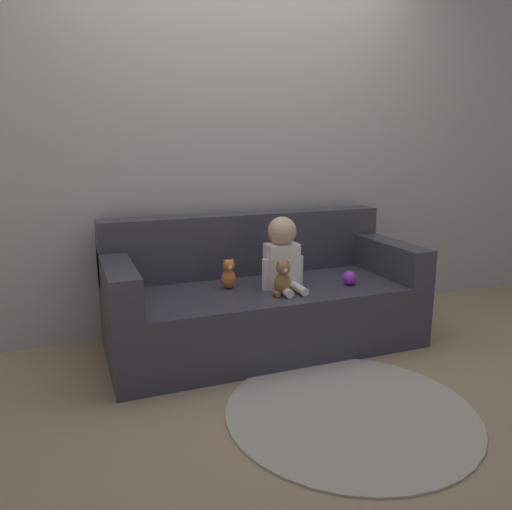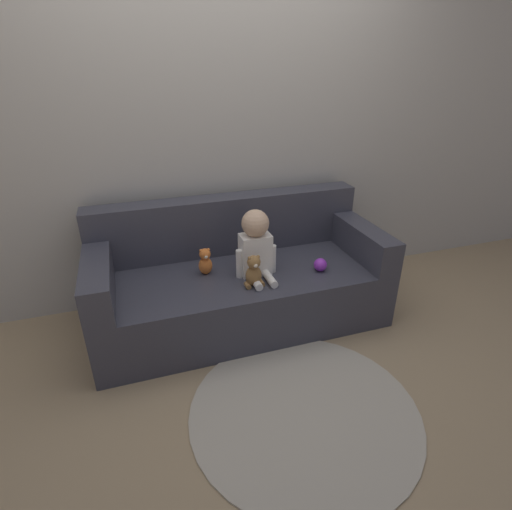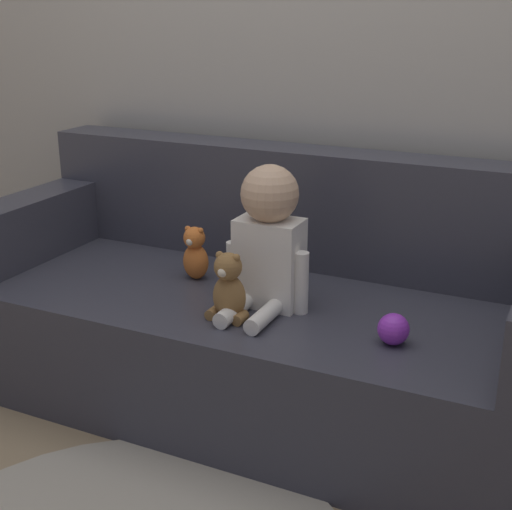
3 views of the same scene
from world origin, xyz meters
name	(u,v)px [view 2 (image 2 of 3)]	position (x,y,z in m)	size (l,w,h in m)	color
ground_plane	(241,318)	(0.00, 0.00, 0.00)	(12.00, 12.00, 0.00)	#9E8460
wall_back	(217,116)	(0.00, 0.50, 1.30)	(8.00, 0.05, 2.60)	#ADA89E
couch	(238,279)	(0.00, 0.06, 0.29)	(1.90, 0.82, 0.79)	#383842
person_baby	(256,244)	(0.08, -0.08, 0.60)	(0.27, 0.31, 0.43)	white
teddy_bear_brown	(254,272)	(0.02, -0.22, 0.49)	(0.12, 0.09, 0.20)	olive
plush_toy_side	(205,262)	(-0.23, 0.01, 0.48)	(0.09, 0.08, 0.18)	orange
toy_ball	(320,265)	(0.49, -0.18, 0.43)	(0.09, 0.09, 0.09)	purple
floor_rug	(304,411)	(0.07, -0.90, 0.01)	(1.19, 1.19, 0.01)	#B2A893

